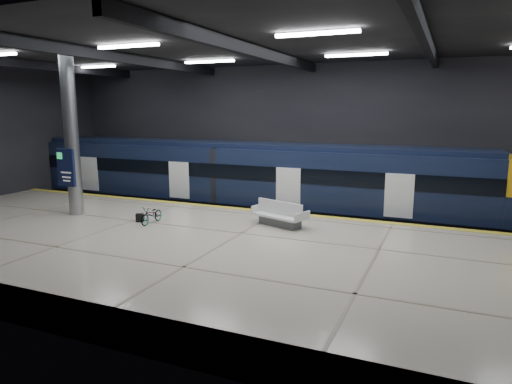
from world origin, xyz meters
The scene contains 10 objects.
ground centered at (0.00, 0.00, 0.00)m, with size 30.00×30.00×0.00m, color black.
room_shell centered at (0.00, 0.00, 5.72)m, with size 30.10×16.10×8.05m.
platform centered at (0.00, -2.50, 0.55)m, with size 30.00×11.00×1.10m, color #BFB4A2.
safety_strip centered at (0.00, 2.75, 1.11)m, with size 30.00×0.40×0.01m, color gold.
rails centered at (0.00, 5.50, 0.08)m, with size 30.00×1.52×0.16m.
train centered at (-1.16, 5.50, 2.06)m, with size 29.40×2.84×3.79m.
bench centered at (0.93, 0.57, 1.45)m, with size 2.43×1.62×0.99m.
bicycle centered at (-3.94, -1.10, 1.46)m, with size 0.48×1.38×0.73m, color #99999E.
pannier_bag centered at (-4.54, -1.10, 1.28)m, with size 0.30×0.18×0.35m, color black.
info_column centered at (-8.00, -1.03, 4.46)m, with size 0.90×0.78×6.90m.
Camera 1 is at (6.97, -15.86, 5.66)m, focal length 32.00 mm.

